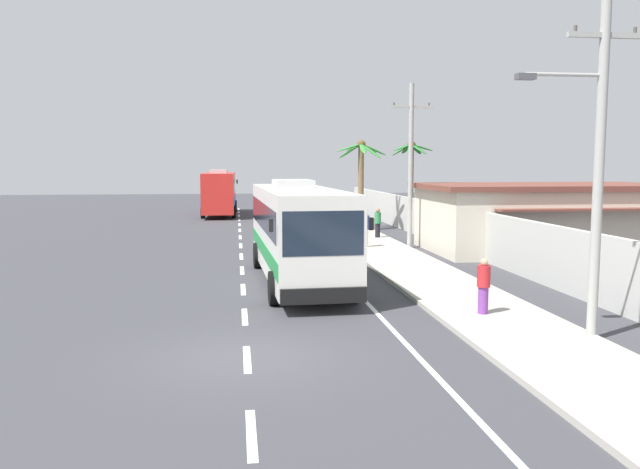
{
  "coord_description": "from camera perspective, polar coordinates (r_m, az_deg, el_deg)",
  "views": [
    {
      "loc": [
        -0.18,
        -13.93,
        4.23
      ],
      "look_at": [
        2.8,
        9.05,
        1.7
      ],
      "focal_mm": 36.19,
      "sensor_mm": 36.0,
      "label": 1
    }
  ],
  "objects": [
    {
      "name": "coach_bus_far_lane",
      "position": [
        54.4,
        -8.87,
        3.78
      ],
      "size": [
        2.93,
        10.89,
        3.8
      ],
      "color": "red",
      "rests_on": "ground"
    },
    {
      "name": "palm_second",
      "position": [
        42.43,
        8.05,
        5.85
      ],
      "size": [
        2.8,
        2.66,
        5.75
      ],
      "color": "brown",
      "rests_on": "ground"
    },
    {
      "name": "ground_plane",
      "position": [
        14.56,
        -6.47,
        -10.7
      ],
      "size": [
        160.0,
        160.0,
        0.0
      ],
      "primitive_type": "plane",
      "color": "#3A3A3F"
    },
    {
      "name": "lane_markings",
      "position": [
        28.88,
        -2.26,
        -2.19
      ],
      "size": [
        3.9,
        71.0,
        0.01
      ],
      "color": "white",
      "rests_on": "ground"
    },
    {
      "name": "motorcycle_beside_bus",
      "position": [
        32.5,
        0.3,
        -0.12
      ],
      "size": [
        0.56,
        1.96,
        1.54
      ],
      "color": "black",
      "rests_on": "ground"
    },
    {
      "name": "boundary_wall",
      "position": [
        30.1,
        13.64,
        0.04
      ],
      "size": [
        0.24,
        60.0,
        2.16
      ],
      "primitive_type": "cube",
      "color": "#B2B2AD",
      "rests_on": "ground"
    },
    {
      "name": "roadside_building",
      "position": [
        33.42,
        19.33,
        1.46
      ],
      "size": [
        12.07,
        7.49,
        3.28
      ],
      "color": "beige",
      "rests_on": "ground"
    },
    {
      "name": "utility_pole_mid",
      "position": [
        32.79,
        8.02,
        6.32
      ],
      "size": [
        2.24,
        0.24,
        8.23
      ],
      "color": "#9E9E99",
      "rests_on": "ground"
    },
    {
      "name": "sidewalk_kerb",
      "position": [
        25.27,
        8.77,
        -3.32
      ],
      "size": [
        3.2,
        90.0,
        0.14
      ],
      "primitive_type": "cube",
      "color": "#A8A399",
      "rests_on": "ground"
    },
    {
      "name": "palm_nearest",
      "position": [
        41.0,
        3.65,
        5.89
      ],
      "size": [
        3.4,
        3.42,
        5.75
      ],
      "color": "brown",
      "rests_on": "ground"
    },
    {
      "name": "pedestrian_near_kerb",
      "position": [
        32.04,
        4.05,
        0.56
      ],
      "size": [
        0.36,
        0.36,
        1.78
      ],
      "rotation": [
        0.0,
        0.0,
        2.41
      ],
      "color": "beige",
      "rests_on": "sidewalk_kerb"
    },
    {
      "name": "pedestrian_far_walk",
      "position": [
        18.27,
        14.26,
        -4.36
      ],
      "size": [
        0.36,
        0.36,
        1.53
      ],
      "rotation": [
        0.0,
        0.0,
        4.93
      ],
      "color": "#75388E",
      "rests_on": "sidewalk_kerb"
    },
    {
      "name": "coach_bus_foreground",
      "position": [
        23.23,
        -2.01,
        0.47
      ],
      "size": [
        3.19,
        11.16,
        3.65
      ],
      "color": "silver",
      "rests_on": "ground"
    },
    {
      "name": "utility_pole_nearest",
      "position": [
        16.57,
        23.25,
        6.45
      ],
      "size": [
        3.03,
        0.24,
        8.32
      ],
      "color": "#9E9E99",
      "rests_on": "ground"
    },
    {
      "name": "pedestrian_midwalk",
      "position": [
        36.32,
        5.13,
        1.1
      ],
      "size": [
        0.36,
        0.36,
        1.64
      ],
      "rotation": [
        0.0,
        0.0,
        3.95
      ],
      "color": "black",
      "rests_on": "sidewalk_kerb"
    }
  ]
}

